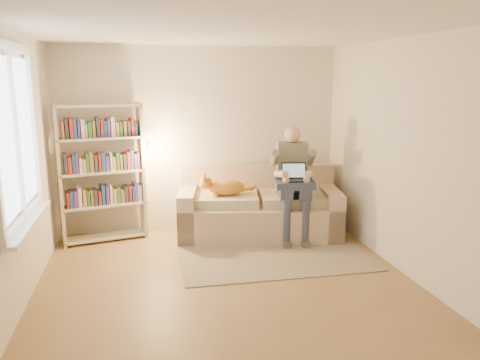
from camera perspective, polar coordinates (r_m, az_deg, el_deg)
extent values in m
plane|color=brown|center=(4.98, -1.14, -13.37)|extent=(4.50, 4.50, 0.00)
cube|color=white|center=(4.52, -1.29, 17.90)|extent=(4.00, 4.50, 0.02)
cube|color=silver|center=(4.64, -26.24, 0.35)|extent=(0.02, 4.50, 2.60)
cube|color=silver|center=(5.32, 20.46, 2.23)|extent=(0.02, 4.50, 2.60)
cube|color=silver|center=(6.77, -4.83, 4.96)|extent=(4.00, 0.02, 2.60)
cube|color=silver|center=(2.48, 8.81, -8.12)|extent=(4.00, 0.02, 2.60)
plane|color=white|center=(4.77, -25.73, 4.97)|extent=(0.00, 1.50, 1.50)
cube|color=white|center=(4.75, -26.51, 14.45)|extent=(0.05, 1.50, 0.08)
cube|color=white|center=(4.92, -24.76, -4.17)|extent=(0.05, 1.50, 0.08)
cube|color=white|center=(4.77, -25.61, 4.98)|extent=(0.04, 0.05, 1.50)
cube|color=white|center=(4.92, -24.25, -4.72)|extent=(0.12, 1.52, 0.04)
cube|color=tan|center=(6.60, 2.32, -4.71)|extent=(2.34, 1.36, 0.46)
cube|color=tan|center=(6.85, 2.12, -0.03)|extent=(2.20, 0.61, 0.47)
cube|color=tan|center=(6.57, -6.34, -3.95)|extent=(0.39, 1.01, 0.66)
cube|color=tan|center=(6.71, 10.81, -3.74)|extent=(0.39, 1.01, 0.66)
cube|color=#C0B68C|center=(6.44, -2.02, -2.37)|extent=(1.04, 0.82, 0.13)
cube|color=#C0B68C|center=(6.52, 6.73, -2.29)|extent=(1.04, 0.82, 0.13)
cube|color=slate|center=(6.49, 6.33, 2.15)|extent=(0.44, 0.29, 0.56)
sphere|color=tan|center=(6.41, 6.44, 5.55)|extent=(0.23, 0.23, 0.23)
cube|color=#373C4D|center=(6.28, 5.49, -1.32)|extent=(0.24, 0.48, 0.17)
cube|color=#373C4D|center=(6.32, 7.70, -1.30)|extent=(0.24, 0.48, 0.17)
cylinder|color=#373C4D|center=(6.17, 5.68, -5.24)|extent=(0.12, 0.12, 0.61)
cylinder|color=#373C4D|center=(6.21, 7.94, -5.19)|extent=(0.12, 0.12, 0.61)
ellipsoid|color=#FDA431|center=(6.37, -2.03, -0.94)|extent=(0.53, 0.34, 0.22)
sphere|color=#FDA431|center=(6.32, -4.58, -0.38)|extent=(0.17, 0.17, 0.17)
cylinder|color=#FDA431|center=(6.44, 0.27, -1.18)|extent=(0.24, 0.09, 0.07)
cube|color=#2D374E|center=(6.26, 6.75, -0.44)|extent=(0.58, 0.50, 0.09)
cube|color=black|center=(6.21, 6.82, -0.02)|extent=(0.36, 0.28, 0.02)
cube|color=black|center=(6.30, 6.69, 1.17)|extent=(0.34, 0.17, 0.20)
plane|color=#8CA5CC|center=(6.30, 6.69, 1.17)|extent=(0.32, 0.19, 0.27)
cube|color=beige|center=(6.41, -21.16, 0.33)|extent=(0.10, 0.28, 1.85)
cube|color=beige|center=(6.54, -11.88, 1.13)|extent=(0.10, 0.28, 1.85)
cube|color=beige|center=(6.67, -16.02, -6.63)|extent=(1.13, 0.50, 0.03)
cube|color=beige|center=(6.55, -16.25, -2.90)|extent=(1.13, 0.50, 0.03)
cube|color=beige|center=(6.45, -16.49, 0.96)|extent=(1.13, 0.50, 0.03)
cube|color=beige|center=(6.38, -16.73, 4.92)|extent=(1.13, 0.50, 0.03)
cube|color=beige|center=(6.34, -16.96, 8.67)|extent=(1.13, 0.50, 0.03)
cube|color=#66337F|center=(6.51, -16.31, -1.84)|extent=(0.96, 0.41, 0.22)
cube|color=silver|center=(6.42, -16.55, 2.05)|extent=(0.96, 0.41, 0.22)
cube|color=gold|center=(6.36, -16.80, 6.03)|extent=(0.96, 0.41, 0.22)
cylinder|color=silver|center=(6.51, -12.59, 1.59)|extent=(0.10, 0.10, 0.04)
cone|color=silver|center=(6.38, -11.08, 3.99)|extent=(0.15, 0.17, 0.15)
cube|color=gray|center=(5.87, 4.27, -9.26)|extent=(2.34, 1.41, 0.01)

